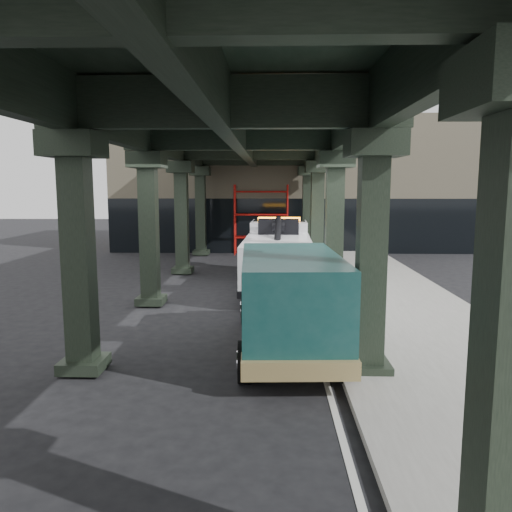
# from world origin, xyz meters

# --- Properties ---
(ground) EXTENTS (90.00, 90.00, 0.00)m
(ground) POSITION_xyz_m (0.00, 0.00, 0.00)
(ground) COLOR black
(ground) RESTS_ON ground
(sidewalk) EXTENTS (5.00, 40.00, 0.15)m
(sidewalk) POSITION_xyz_m (4.50, 2.00, 0.07)
(sidewalk) COLOR gray
(sidewalk) RESTS_ON ground
(lane_stripe) EXTENTS (0.12, 38.00, 0.01)m
(lane_stripe) POSITION_xyz_m (1.70, 2.00, 0.01)
(lane_stripe) COLOR silver
(lane_stripe) RESTS_ON ground
(viaduct) EXTENTS (7.40, 32.00, 6.40)m
(viaduct) POSITION_xyz_m (-0.40, 2.00, 5.46)
(viaduct) COLOR black
(viaduct) RESTS_ON ground
(building) EXTENTS (22.00, 10.00, 8.00)m
(building) POSITION_xyz_m (2.00, 20.00, 4.00)
(building) COLOR #C6B793
(building) RESTS_ON ground
(scaffolding) EXTENTS (3.08, 0.88, 4.00)m
(scaffolding) POSITION_xyz_m (0.00, 14.64, 2.11)
(scaffolding) COLOR red
(scaffolding) RESTS_ON ground
(tow_truck) EXTENTS (2.73, 8.48, 2.75)m
(tow_truck) POSITION_xyz_m (0.85, 5.27, 1.34)
(tow_truck) COLOR black
(tow_truck) RESTS_ON ground
(towed_van) EXTENTS (2.60, 5.99, 2.39)m
(towed_van) POSITION_xyz_m (1.00, -2.56, 1.29)
(towed_van) COLOR #103C3A
(towed_van) RESTS_ON ground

